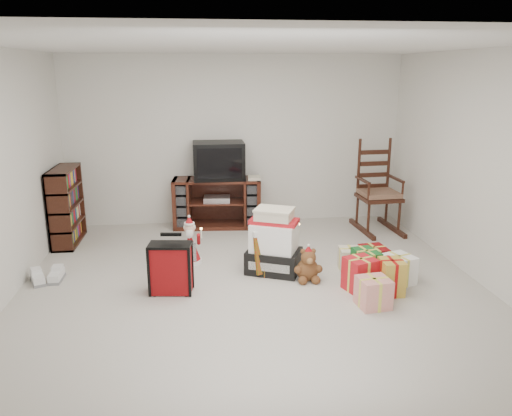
{
  "coord_description": "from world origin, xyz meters",
  "views": [
    {
      "loc": [
        -0.53,
        -4.95,
        2.27
      ],
      "look_at": [
        0.1,
        0.6,
        0.73
      ],
      "focal_mm": 35.0,
      "sensor_mm": 36.0,
      "label": 1
    }
  ],
  "objects": [
    {
      "name": "tv_stand",
      "position": [
        -0.29,
        2.24,
        0.37
      ],
      "size": [
        1.31,
        0.55,
        0.73
      ],
      "rotation": [
        0.0,
        0.0,
        -0.08
      ],
      "color": "#491F15",
      "rests_on": "floor"
    },
    {
      "name": "gift_cluster",
      "position": [
        1.33,
        -0.03,
        0.14
      ],
      "size": [
        0.83,
        1.22,
        0.29
      ],
      "color": "red",
      "rests_on": "floor"
    },
    {
      "name": "bookshelf",
      "position": [
        -2.33,
        1.75,
        0.5
      ],
      "size": [
        0.28,
        0.84,
        1.03
      ],
      "color": "#381B0F",
      "rests_on": "floor"
    },
    {
      "name": "stocking",
      "position": [
        0.15,
        0.31,
        0.27
      ],
      "size": [
        0.28,
        0.21,
        0.54
      ],
      "primitive_type": null,
      "rotation": [
        0.0,
        0.0,
        0.44
      ],
      "color": "#0D7610",
      "rests_on": "floor"
    },
    {
      "name": "mrs_claus_figurine",
      "position": [
        -0.68,
        0.83,
        0.22
      ],
      "size": [
        0.28,
        0.27,
        0.58
      ],
      "color": "maroon",
      "rests_on": "floor"
    },
    {
      "name": "room",
      "position": [
        0.0,
        0.0,
        1.25
      ],
      "size": [
        5.01,
        5.01,
        2.51
      ],
      "color": "beige",
      "rests_on": "ground"
    },
    {
      "name": "teddy_bear",
      "position": [
        0.63,
        0.12,
        0.16
      ],
      "size": [
        0.25,
        0.22,
        0.37
      ],
      "color": "brown",
      "rests_on": "floor"
    },
    {
      "name": "santa_figurine",
      "position": [
        0.52,
        0.9,
        0.22
      ],
      "size": [
        0.28,
        0.26,
        0.57
      ],
      "color": "maroon",
      "rests_on": "floor"
    },
    {
      "name": "red_suitcase",
      "position": [
        -0.87,
        -0.03,
        0.28
      ],
      "size": [
        0.44,
        0.27,
        0.64
      ],
      "rotation": [
        0.0,
        0.0,
        -0.12
      ],
      "color": "maroon",
      "rests_on": "floor"
    },
    {
      "name": "gift_pile",
      "position": [
        0.29,
        0.41,
        0.33
      ],
      "size": [
        0.72,
        0.63,
        0.75
      ],
      "rotation": [
        0.0,
        0.0,
        -0.41
      ],
      "color": "black",
      "rests_on": "floor"
    },
    {
      "name": "crt_television",
      "position": [
        -0.26,
        2.24,
        1.0
      ],
      "size": [
        0.74,
        0.54,
        0.54
      ],
      "rotation": [
        0.0,
        0.0,
        0.01
      ],
      "color": "black",
      "rests_on": "tv_stand"
    },
    {
      "name": "sneaker_pair",
      "position": [
        -2.26,
        0.41,
        0.05
      ],
      "size": [
        0.38,
        0.33,
        0.11
      ],
      "rotation": [
        0.0,
        0.0,
        0.26
      ],
      "color": "white",
      "rests_on": "floor"
    },
    {
      "name": "rocking_chair",
      "position": [
        2.02,
        1.85,
        0.47
      ],
      "size": [
        0.61,
        0.94,
        1.37
      ],
      "rotation": [
        0.0,
        0.0,
        0.07
      ],
      "color": "#381B0F",
      "rests_on": "floor"
    }
  ]
}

